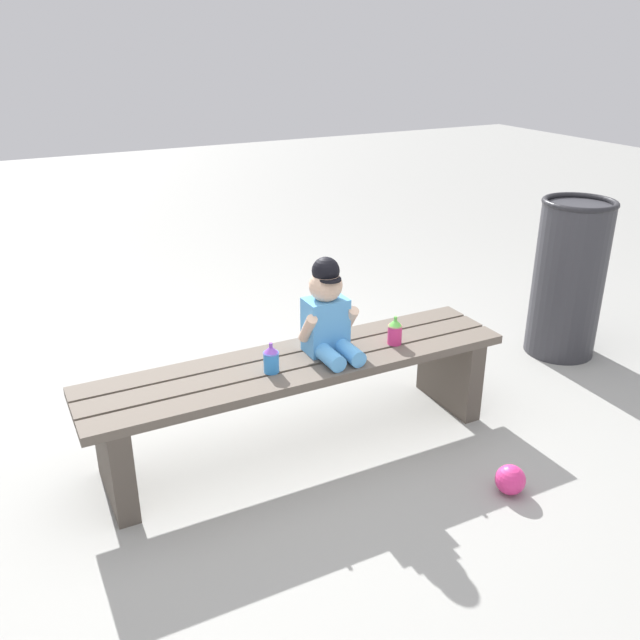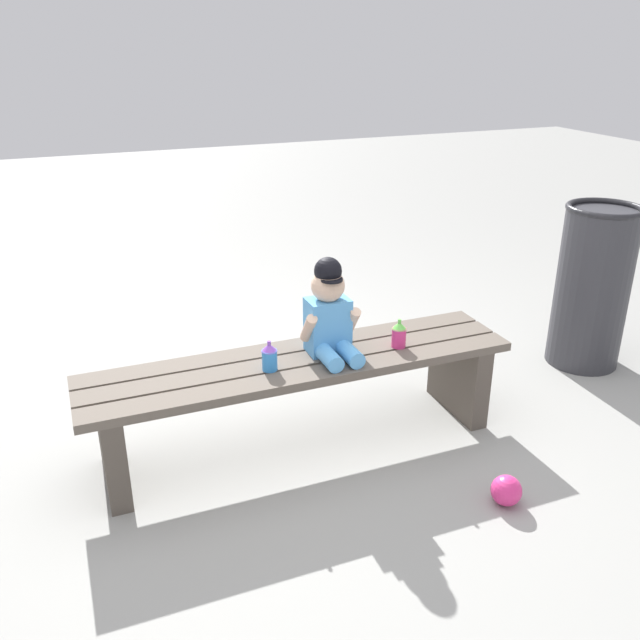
# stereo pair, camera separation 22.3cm
# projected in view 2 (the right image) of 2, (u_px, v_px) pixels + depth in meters

# --- Properties ---
(ground_plane) EXTENTS (16.00, 16.00, 0.00)m
(ground_plane) POSITION_uv_depth(u_px,v_px,m) (302.00, 443.00, 2.88)
(ground_plane) COLOR #999993
(park_bench) EXTENTS (1.77, 0.39, 0.40)m
(park_bench) POSITION_uv_depth(u_px,v_px,m) (301.00, 385.00, 2.77)
(park_bench) COLOR #60564C
(park_bench) RESTS_ON ground_plane
(child_figure) EXTENTS (0.23, 0.27, 0.40)m
(child_figure) POSITION_uv_depth(u_px,v_px,m) (330.00, 313.00, 2.71)
(child_figure) COLOR #59A5E5
(child_figure) RESTS_ON park_bench
(sippy_cup_left) EXTENTS (0.06, 0.06, 0.12)m
(sippy_cup_left) POSITION_uv_depth(u_px,v_px,m) (270.00, 356.00, 2.61)
(sippy_cup_left) COLOR #338CE5
(sippy_cup_left) RESTS_ON park_bench
(sippy_cup_right) EXTENTS (0.06, 0.06, 0.12)m
(sippy_cup_right) POSITION_uv_depth(u_px,v_px,m) (399.00, 334.00, 2.80)
(sippy_cup_right) COLOR #E5337F
(sippy_cup_right) RESTS_ON park_bench
(toy_ball) EXTENTS (0.12, 0.12, 0.12)m
(toy_ball) POSITION_uv_depth(u_px,v_px,m) (506.00, 490.00, 2.49)
(toy_ball) COLOR #E5337F
(toy_ball) RESTS_ON ground_plane
(trash_bin) EXTENTS (0.38, 0.38, 0.84)m
(trash_bin) POSITION_uv_depth(u_px,v_px,m) (592.00, 286.00, 3.43)
(trash_bin) COLOR #333338
(trash_bin) RESTS_ON ground_plane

